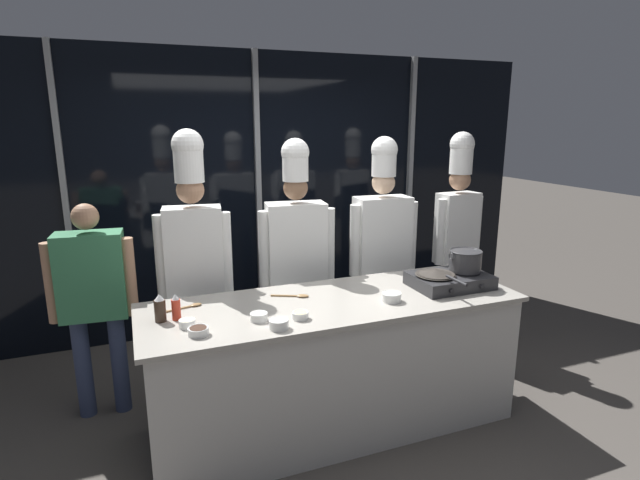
# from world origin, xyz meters

# --- Properties ---
(ground_plane) EXTENTS (24.00, 24.00, 0.00)m
(ground_plane) POSITION_xyz_m (0.00, 0.00, 0.00)
(ground_plane) COLOR #47423D
(window_wall_back) EXTENTS (6.01, 0.09, 2.70)m
(window_wall_back) POSITION_xyz_m (0.00, 1.95, 1.35)
(window_wall_back) COLOR black
(window_wall_back) RESTS_ON ground_plane
(demo_counter) EXTENTS (2.48, 0.84, 0.91)m
(demo_counter) POSITION_xyz_m (0.00, 0.00, 0.46)
(demo_counter) COLOR beige
(demo_counter) RESTS_ON ground_plane
(portable_stove) EXTENTS (0.54, 0.39, 0.10)m
(portable_stove) POSITION_xyz_m (0.87, -0.05, 0.96)
(portable_stove) COLOR #28282B
(portable_stove) RESTS_ON demo_counter
(frying_pan) EXTENTS (0.28, 0.48, 0.04)m
(frying_pan) POSITION_xyz_m (0.75, -0.05, 1.03)
(frying_pan) COLOR #38332D
(frying_pan) RESTS_ON portable_stove
(stock_pot) EXTENTS (0.26, 0.23, 0.15)m
(stock_pot) POSITION_xyz_m (0.99, -0.05, 1.09)
(stock_pot) COLOR #333335
(stock_pot) RESTS_ON portable_stove
(squeeze_bottle_soy) EXTENTS (0.07, 0.07, 0.17)m
(squeeze_bottle_soy) POSITION_xyz_m (-1.08, 0.05, 0.99)
(squeeze_bottle_soy) COLOR #332319
(squeeze_bottle_soy) RESTS_ON demo_counter
(squeeze_bottle_chili) EXTENTS (0.05, 0.05, 0.16)m
(squeeze_bottle_chili) POSITION_xyz_m (-0.99, 0.04, 0.99)
(squeeze_bottle_chili) COLOR red
(squeeze_bottle_chili) RESTS_ON demo_counter
(prep_bowl_noodles) EXTENTS (0.09, 0.09, 0.05)m
(prep_bowl_noodles) POSITION_xyz_m (-0.95, -0.10, 0.94)
(prep_bowl_noodles) COLOR white
(prep_bowl_noodles) RESTS_ON demo_counter
(prep_bowl_soy_glaze) EXTENTS (0.12, 0.12, 0.04)m
(prep_bowl_soy_glaze) POSITION_xyz_m (-0.90, -0.23, 0.94)
(prep_bowl_soy_glaze) COLOR white
(prep_bowl_soy_glaze) RESTS_ON demo_counter
(prep_bowl_bean_sprouts) EXTENTS (0.13, 0.13, 0.06)m
(prep_bowl_bean_sprouts) POSITION_xyz_m (0.34, -0.15, 0.94)
(prep_bowl_bean_sprouts) COLOR white
(prep_bowl_bean_sprouts) RESTS_ON demo_counter
(prep_bowl_garlic) EXTENTS (0.10, 0.10, 0.05)m
(prep_bowl_garlic) POSITION_xyz_m (-0.54, -0.15, 0.94)
(prep_bowl_garlic) COLOR white
(prep_bowl_garlic) RESTS_ON demo_counter
(prep_bowl_onion) EXTENTS (0.11, 0.11, 0.06)m
(prep_bowl_onion) POSITION_xyz_m (-0.47, -0.31, 0.94)
(prep_bowl_onion) COLOR white
(prep_bowl_onion) RESTS_ON demo_counter
(prep_bowl_ginger) EXTENTS (0.10, 0.10, 0.04)m
(prep_bowl_ginger) POSITION_xyz_m (-0.31, -0.22, 0.94)
(prep_bowl_ginger) COLOR white
(prep_bowl_ginger) RESTS_ON demo_counter
(serving_spoon_slotted) EXTENTS (0.23, 0.09, 0.02)m
(serving_spoon_slotted) POSITION_xyz_m (-0.89, 0.22, 0.92)
(serving_spoon_slotted) COLOR olive
(serving_spoon_slotted) RESTS_ON demo_counter
(serving_spoon_solid) EXTENTS (0.25, 0.14, 0.02)m
(serving_spoon_solid) POSITION_xyz_m (-0.20, 0.15, 0.92)
(serving_spoon_solid) COLOR olive
(serving_spoon_solid) RESTS_ON demo_counter
(person_guest) EXTENTS (0.57, 0.26, 1.53)m
(person_guest) POSITION_xyz_m (-1.48, 0.73, 0.92)
(person_guest) COLOR #2D3856
(person_guest) RESTS_ON ground_plane
(chef_head) EXTENTS (0.53, 0.27, 2.00)m
(chef_head) POSITION_xyz_m (-0.79, 0.71, 1.18)
(chef_head) COLOR #232326
(chef_head) RESTS_ON ground_plane
(chef_sous) EXTENTS (0.60, 0.29, 1.93)m
(chef_sous) POSITION_xyz_m (0.01, 0.78, 1.10)
(chef_sous) COLOR #232326
(chef_sous) RESTS_ON ground_plane
(chef_line) EXTENTS (0.60, 0.26, 1.93)m
(chef_line) POSITION_xyz_m (0.76, 0.77, 1.11)
(chef_line) COLOR #2D3856
(chef_line) RESTS_ON ground_plane
(chef_pastry) EXTENTS (0.49, 0.22, 1.96)m
(chef_pastry) POSITION_xyz_m (1.55, 0.81, 1.17)
(chef_pastry) COLOR #232326
(chef_pastry) RESTS_ON ground_plane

